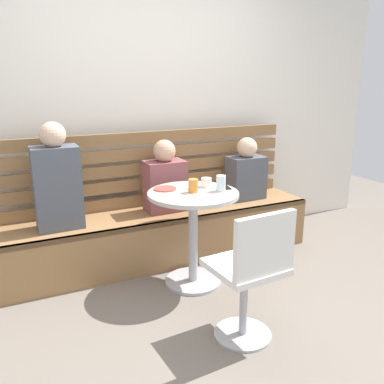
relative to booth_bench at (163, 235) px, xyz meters
The scene contains 15 objects.
ground 1.22m from the booth_bench, 90.00° to the right, with size 8.00×8.00×0.00m, color #70665B.
back_wall 1.31m from the booth_bench, 90.00° to the left, with size 5.20×0.10×2.90m, color white.
booth_bench is the anchor object (origin of this frame).
booth_backrest 0.61m from the booth_bench, 90.00° to the left, with size 2.65×0.04×0.66m.
cafe_table 0.59m from the booth_bench, 84.91° to the right, with size 0.68×0.68×0.74m.
white_chair 1.35m from the booth_bench, 88.52° to the right, with size 0.43×0.43×0.85m.
person_adult 1.03m from the booth_bench, behind, with size 0.34×0.22×0.81m.
person_child_left 0.49m from the booth_bench, 38.04° to the left, with size 0.34×0.22×0.62m.
person_child_middle 0.99m from the booth_bench, ahead, with size 0.34×0.22×0.58m.
cup_glass_tall 0.85m from the booth_bench, 67.08° to the right, with size 0.07×0.07×0.12m, color silver.
cup_tumbler_orange 0.77m from the booth_bench, 85.19° to the right, with size 0.07×0.07×0.10m, color orange.
cup_espresso_small 0.70m from the booth_bench, 77.63° to the right, with size 0.06×0.06×0.06m, color silver.
cup_ceramic_white 0.72m from the booth_bench, 64.20° to the right, with size 0.08×0.08×0.07m, color white.
plate_small 0.64m from the booth_bench, 108.17° to the right, with size 0.17×0.17×0.01m, color #DB4C42.
phone_on_table 0.79m from the booth_bench, 57.52° to the right, with size 0.07×0.14×0.01m, color black.
Camera 1 is at (-1.21, -1.93, 1.56)m, focal length 38.16 mm.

